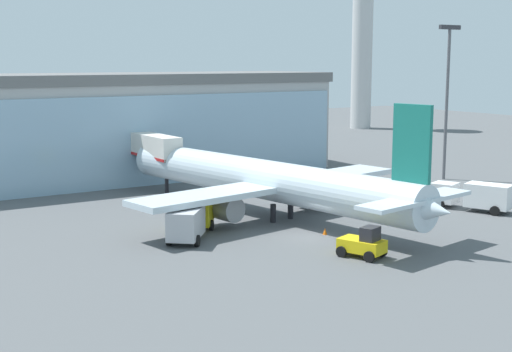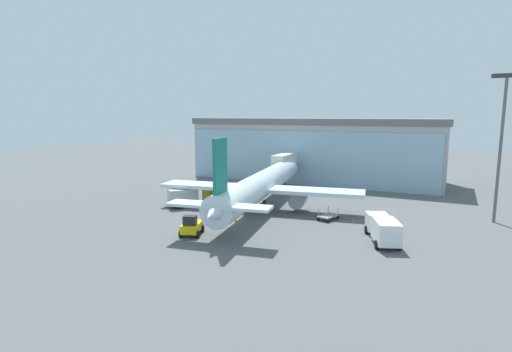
{
  "view_description": "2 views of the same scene",
  "coord_description": "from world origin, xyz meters",
  "px_view_note": "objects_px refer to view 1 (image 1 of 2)",
  "views": [
    {
      "loc": [
        -33.76,
        -44.03,
        13.94
      ],
      "look_at": [
        1.25,
        10.3,
        3.4
      ],
      "focal_mm": 50.0,
      "sensor_mm": 36.0,
      "label": 1
    },
    {
      "loc": [
        24.34,
        -41.93,
        13.16
      ],
      "look_at": [
        -0.18,
        8.9,
        4.43
      ],
      "focal_mm": 28.0,
      "sensor_mm": 36.0,
      "label": 2
    }
  ],
  "objects_px": {
    "apron_light_mast": "(447,88)",
    "airplane": "(266,180)",
    "safety_cone_wingtip": "(392,202)",
    "safety_cone_nose": "(325,231)",
    "pushback_tug": "(363,244)",
    "baggage_cart": "(369,203)",
    "jet_bridge": "(146,146)",
    "control_tower": "(363,17)",
    "fuel_truck": "(474,195)",
    "catering_truck": "(190,220)"
  },
  "relations": [
    {
      "from": "safety_cone_nose",
      "to": "safety_cone_wingtip",
      "type": "relative_size",
      "value": 1.0
    },
    {
      "from": "apron_light_mast",
      "to": "fuel_truck",
      "type": "relative_size",
      "value": 2.36
    },
    {
      "from": "pushback_tug",
      "to": "safety_cone_wingtip",
      "type": "distance_m",
      "value": 19.71
    },
    {
      "from": "jet_bridge",
      "to": "apron_light_mast",
      "type": "distance_m",
      "value": 35.25
    },
    {
      "from": "airplane",
      "to": "fuel_truck",
      "type": "bearing_deg",
      "value": -124.32
    },
    {
      "from": "control_tower",
      "to": "pushback_tug",
      "type": "distance_m",
      "value": 101.26
    },
    {
      "from": "catering_truck",
      "to": "baggage_cart",
      "type": "xyz_separation_m",
      "value": [
        19.75,
        1.18,
        -0.97
      ]
    },
    {
      "from": "control_tower",
      "to": "airplane",
      "type": "height_order",
      "value": "control_tower"
    },
    {
      "from": "apron_light_mast",
      "to": "pushback_tug",
      "type": "bearing_deg",
      "value": -146.08
    },
    {
      "from": "airplane",
      "to": "catering_truck",
      "type": "relative_size",
      "value": 5.61
    },
    {
      "from": "fuel_truck",
      "to": "baggage_cart",
      "type": "height_order",
      "value": "fuel_truck"
    },
    {
      "from": "baggage_cart",
      "to": "jet_bridge",
      "type": "bearing_deg",
      "value": -130.98
    },
    {
      "from": "apron_light_mast",
      "to": "fuel_truck",
      "type": "xyz_separation_m",
      "value": [
        -11.21,
        -13.99,
        -9.22
      ]
    },
    {
      "from": "baggage_cart",
      "to": "airplane",
      "type": "bearing_deg",
      "value": -85.35
    },
    {
      "from": "jet_bridge",
      "to": "control_tower",
      "type": "bearing_deg",
      "value": -59.51
    },
    {
      "from": "apron_light_mast",
      "to": "safety_cone_nose",
      "type": "bearing_deg",
      "value": -154.32
    },
    {
      "from": "baggage_cart",
      "to": "control_tower",
      "type": "bearing_deg",
      "value": 156.1
    },
    {
      "from": "apron_light_mast",
      "to": "airplane",
      "type": "relative_size",
      "value": 0.46
    },
    {
      "from": "fuel_truck",
      "to": "safety_cone_wingtip",
      "type": "xyz_separation_m",
      "value": [
        -4.4,
        6.22,
        -1.19
      ]
    },
    {
      "from": "catering_truck",
      "to": "jet_bridge",
      "type": "bearing_deg",
      "value": 25.08
    },
    {
      "from": "baggage_cart",
      "to": "catering_truck",
      "type": "bearing_deg",
      "value": -70.01
    },
    {
      "from": "apron_light_mast",
      "to": "catering_truck",
      "type": "bearing_deg",
      "value": -166.8
    },
    {
      "from": "safety_cone_wingtip",
      "to": "safety_cone_nose",
      "type": "bearing_deg",
      "value": -155.25
    },
    {
      "from": "fuel_truck",
      "to": "airplane",
      "type": "bearing_deg",
      "value": 43.77
    },
    {
      "from": "control_tower",
      "to": "safety_cone_wingtip",
      "type": "xyz_separation_m",
      "value": [
        -49.82,
        -61.98,
        -22.24
      ]
    },
    {
      "from": "apron_light_mast",
      "to": "safety_cone_wingtip",
      "type": "height_order",
      "value": "apron_light_mast"
    },
    {
      "from": "jet_bridge",
      "to": "pushback_tug",
      "type": "xyz_separation_m",
      "value": [
        1.53,
        -33.81,
        -3.75
      ]
    },
    {
      "from": "control_tower",
      "to": "apron_light_mast",
      "type": "bearing_deg",
      "value": -122.25
    },
    {
      "from": "fuel_truck",
      "to": "baggage_cart",
      "type": "bearing_deg",
      "value": 29.43
    },
    {
      "from": "jet_bridge",
      "to": "fuel_truck",
      "type": "bearing_deg",
      "value": -143.7
    },
    {
      "from": "jet_bridge",
      "to": "safety_cone_wingtip",
      "type": "distance_m",
      "value": 27.08
    },
    {
      "from": "jet_bridge",
      "to": "baggage_cart",
      "type": "height_order",
      "value": "jet_bridge"
    },
    {
      "from": "jet_bridge",
      "to": "pushback_tug",
      "type": "relative_size",
      "value": 3.45
    },
    {
      "from": "jet_bridge",
      "to": "catering_truck",
      "type": "height_order",
      "value": "jet_bridge"
    },
    {
      "from": "airplane",
      "to": "catering_truck",
      "type": "height_order",
      "value": "airplane"
    },
    {
      "from": "control_tower",
      "to": "fuel_truck",
      "type": "height_order",
      "value": "control_tower"
    },
    {
      "from": "baggage_cart",
      "to": "safety_cone_wingtip",
      "type": "height_order",
      "value": "baggage_cart"
    },
    {
      "from": "control_tower",
      "to": "catering_truck",
      "type": "height_order",
      "value": "control_tower"
    },
    {
      "from": "baggage_cart",
      "to": "safety_cone_nose",
      "type": "height_order",
      "value": "baggage_cart"
    },
    {
      "from": "airplane",
      "to": "safety_cone_wingtip",
      "type": "distance_m",
      "value": 13.94
    },
    {
      "from": "control_tower",
      "to": "baggage_cart",
      "type": "relative_size",
      "value": 11.97
    },
    {
      "from": "apron_light_mast",
      "to": "baggage_cart",
      "type": "distance_m",
      "value": 22.7
    },
    {
      "from": "safety_cone_wingtip",
      "to": "control_tower",
      "type": "bearing_deg",
      "value": 51.21
    },
    {
      "from": "fuel_truck",
      "to": "pushback_tug",
      "type": "xyz_separation_m",
      "value": [
        -19.38,
        -6.58,
        -0.49
      ]
    },
    {
      "from": "safety_cone_wingtip",
      "to": "baggage_cart",
      "type": "bearing_deg",
      "value": -178.69
    },
    {
      "from": "jet_bridge",
      "to": "control_tower",
      "type": "distance_m",
      "value": 79.96
    },
    {
      "from": "fuel_truck",
      "to": "safety_cone_nose",
      "type": "distance_m",
      "value": 17.55
    },
    {
      "from": "catering_truck",
      "to": "safety_cone_wingtip",
      "type": "distance_m",
      "value": 22.91
    },
    {
      "from": "safety_cone_wingtip",
      "to": "catering_truck",
      "type": "bearing_deg",
      "value": -176.86
    },
    {
      "from": "apron_light_mast",
      "to": "safety_cone_wingtip",
      "type": "distance_m",
      "value": 20.31
    }
  ]
}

